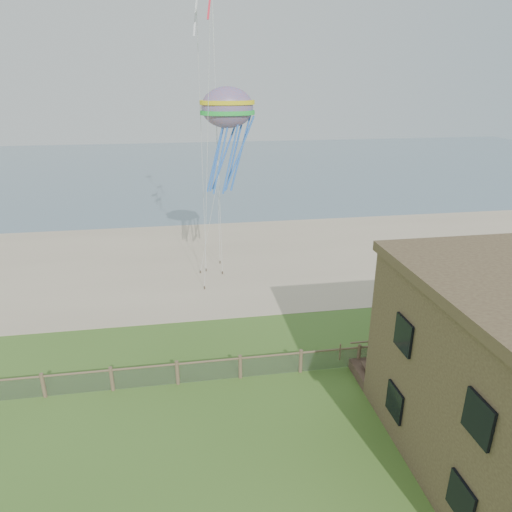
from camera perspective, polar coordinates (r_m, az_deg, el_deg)
name	(u,v)px	position (r m, az deg, el deg)	size (l,w,h in m)	color
ground	(261,476)	(18.52, 0.68, -25.76)	(160.00, 160.00, 0.00)	#3C6121
sand_beach	(215,260)	(37.11, -5.13, -0.46)	(72.00, 20.00, 0.02)	tan
ocean	(195,167)	(79.69, -7.60, 10.99)	(160.00, 68.00, 0.02)	slate
chainlink_fence	(240,368)	(22.68, -1.98, -13.83)	(36.20, 0.20, 1.25)	brown
motel_deck	(497,360)	(26.71, 27.86, -11.47)	(15.00, 2.00, 0.50)	#4E392C
picnic_table	(378,371)	(23.62, 15.05, -13.70)	(1.59, 1.20, 0.67)	#4E392C
octopus_kite	(228,138)	(29.22, -3.51, 14.56)	(3.35, 2.37, 6.91)	#D74A22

